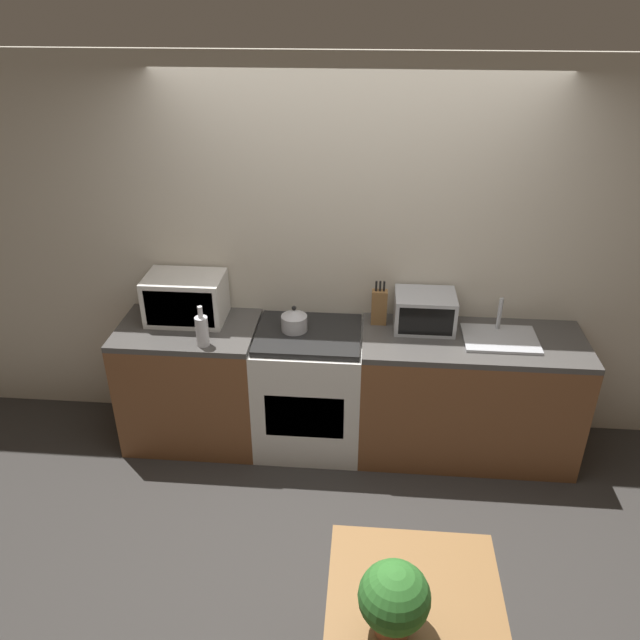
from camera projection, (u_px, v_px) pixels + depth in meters
name	position (u px, v px, depth m)	size (l,w,h in m)	color
ground_plane	(339.00, 529.00, 3.81)	(16.00, 16.00, 0.00)	#33302D
wall_back	(351.00, 258.00, 4.22)	(10.00, 0.06, 2.60)	beige
counter_left_run	(193.00, 383.00, 4.41)	(0.93, 0.62, 0.90)	brown
counter_right_run	(467.00, 396.00, 4.27)	(1.46, 0.62, 0.90)	brown
stove_range	(309.00, 389.00, 4.34)	(0.72, 0.62, 0.90)	silver
kettle	(294.00, 320.00, 4.12)	(0.17, 0.17, 0.18)	#B7B7BC
microwave	(186.00, 298.00, 4.22)	(0.52, 0.34, 0.32)	silver
bottle	(202.00, 330.00, 3.94)	(0.08, 0.08, 0.28)	silver
knife_block	(379.00, 307.00, 4.18)	(0.10, 0.07, 0.31)	brown
toaster_oven	(425.00, 311.00, 4.13)	(0.40, 0.31, 0.24)	#ADAFB5
sink_basin	(500.00, 338.00, 4.04)	(0.48, 0.35, 0.24)	#ADAFB5
dining_table	(414.00, 624.00, 2.54)	(0.71, 0.78, 0.76)	brown
potted_plant	(394.00, 599.00, 2.30)	(0.27, 0.27, 0.33)	#9E5B3D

